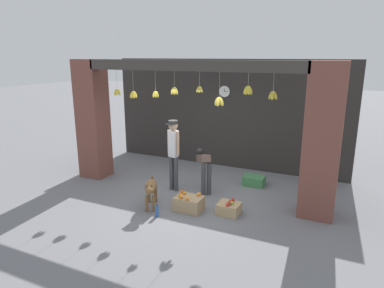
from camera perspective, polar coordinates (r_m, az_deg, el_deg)
The scene contains 13 objects.
ground_plane at distance 8.17m, azimuth -1.17°, elevation -8.76°, with size 60.00×60.00×0.00m, color slate.
shop_back_wall at distance 10.08m, azimuth 5.50°, elevation 5.00°, with size 7.07×0.12×3.14m, color #2D2B28.
shop_pillar_left at distance 9.53m, azimuth -16.19°, elevation 3.94°, with size 0.70×0.60×3.14m, color brown.
shop_pillar_right at distance 7.22m, azimuth 20.89°, elevation 0.28°, with size 0.70×0.60×3.14m, color brown.
storefront_awning at distance 7.61m, azimuth -0.89°, elevation 12.53°, with size 5.17×0.28×0.97m.
dog at distance 7.50m, azimuth -6.90°, elevation -7.34°, with size 0.55×0.88×0.66m.
shopkeeper at distance 8.23m, azimuth -3.12°, elevation -0.86°, with size 0.34×0.30×1.75m.
worker_stooping at distance 8.23m, azimuth 2.01°, elevation -3.68°, with size 0.59×0.67×1.00m.
fruit_crate_oranges at distance 7.45m, azimuth -0.53°, elevation -9.82°, with size 0.58×0.43×0.37m.
fruit_crate_apples at distance 7.34m, azimuth 6.18°, elevation -10.58°, with size 0.45×0.41×0.30m.
produce_box_green at distance 8.95m, azimuth 10.28°, elevation -6.03°, with size 0.52×0.41×0.24m, color #42844C.
water_bottle at distance 7.22m, azimuth -5.87°, elevation -11.00°, with size 0.07×0.07×0.27m.
wall_clock at distance 9.92m, azimuth 5.45°, elevation 8.72°, with size 0.34×0.03×0.34m.
Camera 1 is at (3.34, -6.71, 3.23)m, focal length 32.00 mm.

